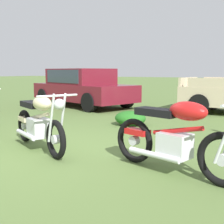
{
  "coord_description": "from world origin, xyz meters",
  "views": [
    {
      "loc": [
        3.55,
        -3.77,
        1.34
      ],
      "look_at": [
        0.64,
        1.25,
        0.55
      ],
      "focal_mm": 48.12,
      "sensor_mm": 36.0,
      "label": 1
    }
  ],
  "objects_px": {
    "motorcycle_red": "(175,137)",
    "shrub_low": "(130,118)",
    "car_burgundy": "(82,85)",
    "motorcycle_cream": "(39,122)"
  },
  "relations": [
    {
      "from": "motorcycle_red",
      "to": "shrub_low",
      "type": "distance_m",
      "value": 3.55
    },
    {
      "from": "car_burgundy",
      "to": "shrub_low",
      "type": "xyz_separation_m",
      "value": [
        3.49,
        -2.82,
        -0.62
      ]
    },
    {
      "from": "car_burgundy",
      "to": "shrub_low",
      "type": "bearing_deg",
      "value": -20.87
    },
    {
      "from": "motorcycle_red",
      "to": "car_burgundy",
      "type": "relative_size",
      "value": 0.41
    },
    {
      "from": "motorcycle_red",
      "to": "shrub_low",
      "type": "relative_size",
      "value": 2.49
    },
    {
      "from": "car_burgundy",
      "to": "shrub_low",
      "type": "height_order",
      "value": "car_burgundy"
    },
    {
      "from": "car_burgundy",
      "to": "motorcycle_cream",
      "type": "bearing_deg",
      "value": -42.69
    },
    {
      "from": "motorcycle_red",
      "to": "car_burgundy",
      "type": "height_order",
      "value": "car_burgundy"
    },
    {
      "from": "motorcycle_cream",
      "to": "shrub_low",
      "type": "relative_size",
      "value": 2.38
    },
    {
      "from": "motorcycle_red",
      "to": "motorcycle_cream",
      "type": "bearing_deg",
      "value": -165.31
    }
  ]
}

